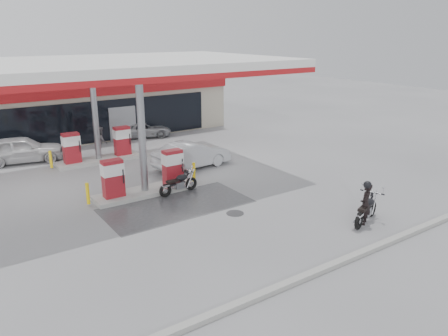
% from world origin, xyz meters
% --- Properties ---
extents(ground, '(90.00, 90.00, 0.00)m').
position_xyz_m(ground, '(0.00, 0.00, 0.00)').
color(ground, gray).
rests_on(ground, ground).
extents(wet_patch, '(6.00, 3.00, 0.00)m').
position_xyz_m(wet_patch, '(0.50, 0.00, 0.00)').
color(wet_patch, '#4C4C4F').
rests_on(wet_patch, ground).
extents(drain_cover, '(0.70, 0.70, 0.01)m').
position_xyz_m(drain_cover, '(2.00, -2.00, 0.00)').
color(drain_cover, '#38383A').
rests_on(drain_cover, ground).
extents(kerb, '(28.00, 0.25, 0.15)m').
position_xyz_m(kerb, '(0.00, -7.00, 0.07)').
color(kerb, gray).
rests_on(kerb, ground).
extents(store_building, '(22.00, 8.22, 4.00)m').
position_xyz_m(store_building, '(0.01, 15.94, 2.01)').
color(store_building, '#B8B19A').
rests_on(store_building, ground).
extents(canopy, '(16.00, 10.02, 5.51)m').
position_xyz_m(canopy, '(0.00, 5.00, 5.27)').
color(canopy, silver).
rests_on(canopy, ground).
extents(pump_island_near, '(5.14, 1.30, 1.78)m').
position_xyz_m(pump_island_near, '(0.00, 2.00, 0.71)').
color(pump_island_near, '#9E9E99').
rests_on(pump_island_near, ground).
extents(pump_island_far, '(5.14, 1.30, 1.78)m').
position_xyz_m(pump_island_far, '(0.00, 8.00, 0.71)').
color(pump_island_far, '#9E9E99').
rests_on(pump_island_far, ground).
extents(main_motorcycle, '(2.00, 0.96, 1.06)m').
position_xyz_m(main_motorcycle, '(5.57, -5.40, 0.47)').
color(main_motorcycle, black).
rests_on(main_motorcycle, ground).
extents(biker_main, '(0.69, 0.63, 1.58)m').
position_xyz_m(biker_main, '(5.39, -5.47, 0.79)').
color(biker_main, black).
rests_on(biker_main, ground).
extents(parked_motorcycle, '(1.97, 0.75, 1.01)m').
position_xyz_m(parked_motorcycle, '(1.27, 1.21, 0.45)').
color(parked_motorcycle, black).
rests_on(parked_motorcycle, ground).
extents(sedan_white, '(4.51, 2.52, 1.45)m').
position_xyz_m(sedan_white, '(-3.46, 10.20, 0.73)').
color(sedan_white, silver).
rests_on(sedan_white, ground).
extents(attendant, '(0.80, 0.94, 1.71)m').
position_xyz_m(attendant, '(0.52, 9.00, 0.86)').
color(attendant, '#59595E').
rests_on(attendant, ground).
extents(hatchback_silver, '(4.24, 1.72, 1.37)m').
position_xyz_m(hatchback_silver, '(3.68, 4.20, 0.68)').
color(hatchback_silver, '#B3B7BC').
rests_on(hatchback_silver, ground).
extents(parked_car_right, '(3.95, 2.68, 1.01)m').
position_xyz_m(parked_car_right, '(4.50, 12.00, 0.50)').
color(parked_car_right, '#A2A5AA').
rests_on(parked_car_right, ground).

